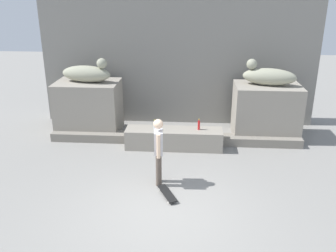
% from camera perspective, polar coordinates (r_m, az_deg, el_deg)
% --- Properties ---
extents(ground_plane, '(40.00, 40.00, 0.00)m').
position_cam_1_polar(ground_plane, '(8.09, -0.48, -13.21)').
color(ground_plane, gray).
extents(facade_wall, '(9.26, 0.60, 6.69)m').
position_cam_1_polar(facade_wall, '(12.66, 1.67, 15.46)').
color(facade_wall, gray).
rests_on(facade_wall, ground_plane).
extents(pedestal_left, '(2.00, 1.37, 1.69)m').
position_cam_1_polar(pedestal_left, '(12.25, -12.15, 2.85)').
color(pedestal_left, gray).
rests_on(pedestal_left, ground_plane).
extents(pedestal_right, '(2.00, 1.37, 1.69)m').
position_cam_1_polar(pedestal_right, '(11.99, 14.91, 2.22)').
color(pedestal_right, gray).
rests_on(pedestal_right, ground_plane).
extents(statue_reclining_left, '(1.67, 0.81, 0.78)m').
position_cam_1_polar(statue_reclining_left, '(11.94, -12.40, 7.99)').
color(statue_reclining_left, '#9D9D85').
rests_on(statue_reclining_left, pedestal_left).
extents(statue_reclining_right, '(1.68, 0.89, 0.78)m').
position_cam_1_polar(statue_reclining_right, '(11.70, 15.24, 7.48)').
color(statue_reclining_right, '#9D9D85').
rests_on(statue_reclining_right, pedestal_right).
extents(ledge_block, '(2.85, 0.69, 0.58)m').
position_cam_1_polar(ledge_block, '(10.94, 0.92, -1.96)').
color(ledge_block, gray).
rests_on(ledge_block, ground_plane).
extents(skater, '(0.23, 0.54, 1.67)m').
position_cam_1_polar(skater, '(8.72, -1.48, -3.59)').
color(skater, brown).
rests_on(skater, ground_plane).
extents(skateboard, '(0.52, 0.81, 0.08)m').
position_cam_1_polar(skateboard, '(8.61, -0.16, -10.39)').
color(skateboard, black).
rests_on(skateboard, ground_plane).
extents(bottle_clear, '(0.07, 0.07, 0.31)m').
position_cam_1_polar(bottle_clear, '(10.75, -2.08, 0.04)').
color(bottle_clear, silver).
rests_on(bottle_clear, ledge_block).
extents(bottle_red, '(0.07, 0.07, 0.33)m').
position_cam_1_polar(bottle_red, '(10.81, 4.80, 0.13)').
color(bottle_red, red).
rests_on(bottle_red, ledge_block).
extents(stair_step, '(7.67, 0.50, 0.26)m').
position_cam_1_polar(stair_step, '(11.37, 1.03, -1.92)').
color(stair_step, gray).
rests_on(stair_step, ground_plane).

